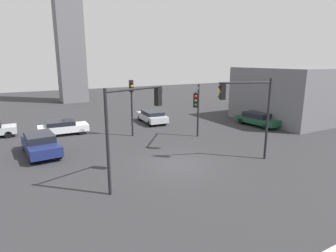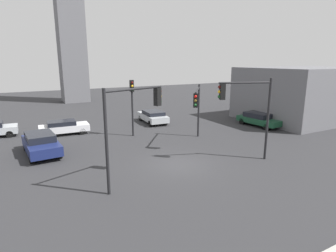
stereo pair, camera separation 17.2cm
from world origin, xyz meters
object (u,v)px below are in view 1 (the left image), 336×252
at_px(traffic_light_0, 246,103).
at_px(traffic_light_2, 197,103).
at_px(traffic_light_1, 132,97).
at_px(car_2, 258,119).
at_px(car_3, 63,127).
at_px(car_0, 40,144).
at_px(car_1, 152,116).
at_px(traffic_light_3, 134,114).

distance_m(traffic_light_0, traffic_light_2, 4.78).
relative_size(traffic_light_1, car_2, 1.04).
bearing_deg(car_3, traffic_light_1, -30.51).
xyz_separation_m(traffic_light_0, car_3, (-9.57, 12.84, -3.21)).
bearing_deg(traffic_light_1, car_0, -71.87).
bearing_deg(car_2, traffic_light_1, -105.71).
bearing_deg(traffic_light_1, car_1, 143.61).
bearing_deg(car_2, car_1, -131.18).
relative_size(traffic_light_3, car_2, 1.13).
bearing_deg(traffic_light_1, car_3, -116.17).
height_order(traffic_light_1, car_1, traffic_light_1).
height_order(traffic_light_1, traffic_light_2, traffic_light_1).
distance_m(car_2, car_3, 19.06).
height_order(traffic_light_2, car_3, traffic_light_2).
bearing_deg(car_1, car_0, 119.83).
relative_size(traffic_light_3, car_3, 1.23).
distance_m(car_0, car_1, 12.75).
xyz_separation_m(car_1, car_2, (8.87, -6.58, 0.02)).
bearing_deg(traffic_light_0, traffic_light_2, -62.92).
bearing_deg(car_1, car_2, -122.62).
distance_m(car_1, car_3, 9.23).
relative_size(traffic_light_2, car_0, 0.93).
relative_size(car_1, car_2, 0.99).
xyz_separation_m(car_0, car_2, (20.35, -1.02, -0.07)).
distance_m(traffic_light_3, car_3, 13.31).
distance_m(traffic_light_1, car_1, 6.26).
height_order(car_0, car_2, car_0).
height_order(traffic_light_0, traffic_light_2, traffic_light_0).
relative_size(car_2, car_3, 1.09).
bearing_deg(car_3, traffic_light_0, -50.54).
bearing_deg(traffic_light_0, traffic_light_1, -45.65).
bearing_deg(car_0, car_1, 111.32).
relative_size(car_0, car_3, 1.13).
xyz_separation_m(traffic_light_0, traffic_light_2, (-0.59, 4.71, -0.55)).
xyz_separation_m(traffic_light_2, traffic_light_3, (-7.16, -4.67, 0.52)).
bearing_deg(car_2, car_0, -97.47).
bearing_deg(traffic_light_3, car_3, 79.27).
distance_m(car_1, car_2, 11.05).
xyz_separation_m(traffic_light_3, car_0, (-4.09, 7.81, -3.06)).
relative_size(traffic_light_0, traffic_light_2, 1.19).
bearing_deg(car_0, traffic_light_2, 69.84).
xyz_separation_m(traffic_light_2, car_3, (-8.98, 8.13, -2.66)).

